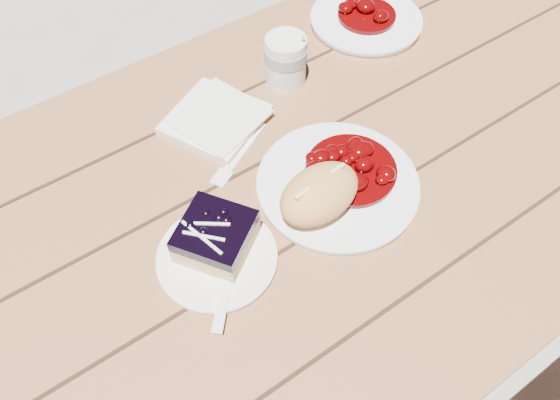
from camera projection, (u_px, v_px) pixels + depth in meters
ground at (299, 347)px, 1.50m from camera, size 60.00×60.00×0.00m
picnic_table at (308, 233)px, 1.02m from camera, size 2.00×1.55×0.75m
main_plate at (337, 185)px, 0.87m from camera, size 0.25×0.25×0.02m
goulash_stew at (352, 164)px, 0.86m from camera, size 0.15×0.15×0.04m
bread_roll at (319, 194)px, 0.81m from camera, size 0.14×0.10×0.07m
dessert_plate at (217, 258)px, 0.80m from camera, size 0.17×0.17×0.01m
blueberry_cake at (216, 236)px, 0.78m from camera, size 0.14×0.14×0.06m
fork_dessert at (225, 291)px, 0.76m from camera, size 0.12×0.14×0.00m
coffee_cup at (286, 60)px, 0.99m from camera, size 0.07×0.07×0.09m
napkin_stack at (215, 119)px, 0.96m from camera, size 0.20×0.20×0.01m
fork_table at (245, 147)px, 0.93m from camera, size 0.15×0.10×0.00m
second_plate at (366, 21)px, 1.12m from camera, size 0.22×0.22×0.02m
second_stew at (368, 9)px, 1.10m from camera, size 0.12×0.12×0.04m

